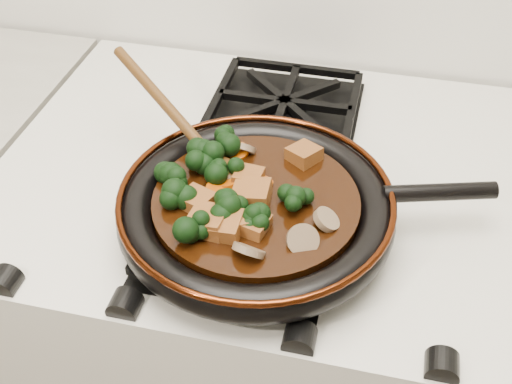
# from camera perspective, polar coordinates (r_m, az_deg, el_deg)

# --- Properties ---
(stove) EXTENTS (0.76, 0.60, 0.90)m
(stove) POSITION_cam_1_polar(r_m,az_deg,el_deg) (1.25, 0.61, -14.03)
(stove) COLOR beige
(stove) RESTS_ON ground
(burner_grate_front) EXTENTS (0.23, 0.23, 0.03)m
(burner_grate_front) POSITION_cam_1_polar(r_m,az_deg,el_deg) (0.80, -1.35, -3.33)
(burner_grate_front) COLOR black
(burner_grate_front) RESTS_ON stove
(burner_grate_back) EXTENTS (0.23, 0.23, 0.03)m
(burner_grate_back) POSITION_cam_1_polar(r_m,az_deg,el_deg) (1.02, 2.55, 7.60)
(burner_grate_back) COLOR black
(burner_grate_back) RESTS_ON stove
(skillet) EXTENTS (0.46, 0.34, 0.05)m
(skillet) POSITION_cam_1_polar(r_m,az_deg,el_deg) (0.79, 0.15, -1.41)
(skillet) COLOR black
(skillet) RESTS_ON burner_grate_front
(braising_sauce) EXTENTS (0.25, 0.25, 0.02)m
(braising_sauce) POSITION_cam_1_polar(r_m,az_deg,el_deg) (0.78, 0.00, -1.15)
(braising_sauce) COLOR black
(braising_sauce) RESTS_ON skillet
(tofu_cube_0) EXTENTS (0.05, 0.05, 0.02)m
(tofu_cube_0) POSITION_cam_1_polar(r_m,az_deg,el_deg) (0.77, -5.28, -0.83)
(tofu_cube_0) COLOR brown
(tofu_cube_0) RESTS_ON braising_sauce
(tofu_cube_1) EXTENTS (0.04, 0.04, 0.02)m
(tofu_cube_1) POSITION_cam_1_polar(r_m,az_deg,el_deg) (0.74, -0.37, -2.90)
(tofu_cube_1) COLOR brown
(tofu_cube_1) RESTS_ON braising_sauce
(tofu_cube_2) EXTENTS (0.05, 0.05, 0.03)m
(tofu_cube_2) POSITION_cam_1_polar(r_m,az_deg,el_deg) (0.77, -0.39, -0.26)
(tofu_cube_2) COLOR brown
(tofu_cube_2) RESTS_ON braising_sauce
(tofu_cube_3) EXTENTS (0.04, 0.04, 0.03)m
(tofu_cube_3) POSITION_cam_1_polar(r_m,az_deg,el_deg) (0.73, -2.93, -3.04)
(tofu_cube_3) COLOR brown
(tofu_cube_3) RESTS_ON braising_sauce
(tofu_cube_4) EXTENTS (0.05, 0.05, 0.03)m
(tofu_cube_4) POSITION_cam_1_polar(r_m,az_deg,el_deg) (0.74, -4.27, -2.65)
(tofu_cube_4) COLOR brown
(tofu_cube_4) RESTS_ON braising_sauce
(tofu_cube_5) EXTENTS (0.04, 0.04, 0.02)m
(tofu_cube_5) POSITION_cam_1_polar(r_m,az_deg,el_deg) (0.80, -0.67, 1.22)
(tofu_cube_5) COLOR brown
(tofu_cube_5) RESTS_ON braising_sauce
(tofu_cube_6) EXTENTS (0.05, 0.05, 0.03)m
(tofu_cube_6) POSITION_cam_1_polar(r_m,az_deg,el_deg) (0.83, 4.28, 3.33)
(tofu_cube_6) COLOR brown
(tofu_cube_6) RESTS_ON braising_sauce
(tofu_cube_7) EXTENTS (0.05, 0.05, 0.02)m
(tofu_cube_7) POSITION_cam_1_polar(r_m,az_deg,el_deg) (0.74, -2.40, -2.61)
(tofu_cube_7) COLOR brown
(tofu_cube_7) RESTS_ON braising_sauce
(broccoli_floret_0) EXTENTS (0.09, 0.08, 0.07)m
(broccoli_floret_0) POSITION_cam_1_polar(r_m,az_deg,el_deg) (0.74, -2.35, -1.82)
(broccoli_floret_0) COLOR black
(broccoli_floret_0) RESTS_ON braising_sauce
(broccoli_floret_1) EXTENTS (0.08, 0.07, 0.06)m
(broccoli_floret_1) POSITION_cam_1_polar(r_m,az_deg,el_deg) (0.80, -2.66, 1.66)
(broccoli_floret_1) COLOR black
(broccoli_floret_1) RESTS_ON braising_sauce
(broccoli_floret_2) EXTENTS (0.08, 0.08, 0.06)m
(broccoli_floret_2) POSITION_cam_1_polar(r_m,az_deg,el_deg) (0.76, 3.66, -0.82)
(broccoli_floret_2) COLOR black
(broccoli_floret_2) RESTS_ON braising_sauce
(broccoli_floret_3) EXTENTS (0.08, 0.09, 0.06)m
(broccoli_floret_3) POSITION_cam_1_polar(r_m,az_deg,el_deg) (0.77, -6.57, -0.78)
(broccoli_floret_3) COLOR black
(broccoli_floret_3) RESTS_ON braising_sauce
(broccoli_floret_4) EXTENTS (0.09, 0.08, 0.06)m
(broccoli_floret_4) POSITION_cam_1_polar(r_m,az_deg,el_deg) (0.73, -0.67, -2.81)
(broccoli_floret_4) COLOR black
(broccoli_floret_4) RESTS_ON braising_sauce
(broccoli_floret_5) EXTENTS (0.08, 0.08, 0.05)m
(broccoli_floret_5) POSITION_cam_1_polar(r_m,az_deg,el_deg) (0.80, -7.44, 1.29)
(broccoli_floret_5) COLOR black
(broccoli_floret_5) RESTS_ON braising_sauce
(broccoli_floret_6) EXTENTS (0.07, 0.08, 0.07)m
(broccoli_floret_6) POSITION_cam_1_polar(r_m,az_deg,el_deg) (0.85, -2.76, 4.31)
(broccoli_floret_6) COLOR black
(broccoli_floret_6) RESTS_ON braising_sauce
(broccoli_floret_7) EXTENTS (0.08, 0.09, 0.06)m
(broccoli_floret_7) POSITION_cam_1_polar(r_m,az_deg,el_deg) (0.73, -5.57, -3.29)
(broccoli_floret_7) COLOR black
(broccoli_floret_7) RESTS_ON braising_sauce
(broccoli_floret_8) EXTENTS (0.08, 0.08, 0.07)m
(broccoli_floret_8) POSITION_cam_1_polar(r_m,az_deg,el_deg) (0.82, -4.52, 2.78)
(broccoli_floret_8) COLOR black
(broccoli_floret_8) RESTS_ON braising_sauce
(carrot_coin_0) EXTENTS (0.03, 0.03, 0.02)m
(carrot_coin_0) POSITION_cam_1_polar(r_m,az_deg,el_deg) (0.84, -1.58, 3.62)
(carrot_coin_0) COLOR #A43F04
(carrot_coin_0) RESTS_ON braising_sauce
(carrot_coin_1) EXTENTS (0.03, 0.03, 0.02)m
(carrot_coin_1) POSITION_cam_1_polar(r_m,az_deg,el_deg) (0.79, -2.33, 0.82)
(carrot_coin_1) COLOR #A43F04
(carrot_coin_1) RESTS_ON braising_sauce
(carrot_coin_2) EXTENTS (0.03, 0.03, 0.01)m
(carrot_coin_2) POSITION_cam_1_polar(r_m,az_deg,el_deg) (0.78, -3.52, 0.17)
(carrot_coin_2) COLOR #A43F04
(carrot_coin_2) RESTS_ON braising_sauce
(carrot_coin_3) EXTENTS (0.03, 0.03, 0.02)m
(carrot_coin_3) POSITION_cam_1_polar(r_m,az_deg,el_deg) (0.79, 0.45, 0.94)
(carrot_coin_3) COLOR #A43F04
(carrot_coin_3) RESTS_ON braising_sauce
(mushroom_slice_0) EXTENTS (0.04, 0.04, 0.03)m
(mushroom_slice_0) POSITION_cam_1_polar(r_m,az_deg,el_deg) (0.71, -0.65, -5.20)
(mushroom_slice_0) COLOR brown
(mushroom_slice_0) RESTS_ON braising_sauce
(mushroom_slice_1) EXTENTS (0.05, 0.04, 0.03)m
(mushroom_slice_1) POSITION_cam_1_polar(r_m,az_deg,el_deg) (0.72, 4.18, -4.27)
(mushroom_slice_1) COLOR brown
(mushroom_slice_1) RESTS_ON braising_sauce
(mushroom_slice_2) EXTENTS (0.03, 0.03, 0.02)m
(mushroom_slice_2) POSITION_cam_1_polar(r_m,az_deg,el_deg) (0.75, 6.28, -2.46)
(mushroom_slice_2) COLOR brown
(mushroom_slice_2) RESTS_ON braising_sauce
(mushroom_slice_3) EXTENTS (0.04, 0.03, 0.03)m
(mushroom_slice_3) POSITION_cam_1_polar(r_m,az_deg,el_deg) (0.84, -1.12, 3.90)
(mushroom_slice_3) COLOR brown
(mushroom_slice_3) RESTS_ON braising_sauce
(wooden_spoon) EXTENTS (0.14, 0.11, 0.24)m
(wooden_spoon) POSITION_cam_1_polar(r_m,az_deg,el_deg) (0.85, -5.89, 5.28)
(wooden_spoon) COLOR #4B2C10
(wooden_spoon) RESTS_ON braising_sauce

